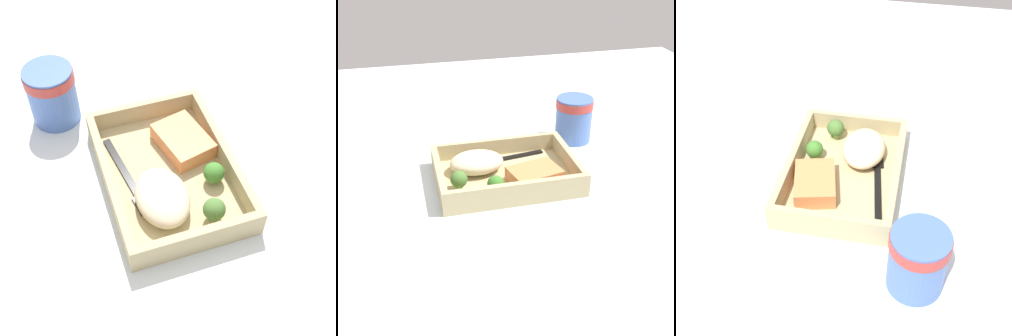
# 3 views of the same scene
# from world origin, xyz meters

# --- Properties ---
(ground_plane) EXTENTS (1.60, 1.60, 0.02)m
(ground_plane) POSITION_xyz_m (0.00, 0.00, -0.01)
(ground_plane) COLOR silver
(takeout_tray) EXTENTS (0.27, 0.19, 0.01)m
(takeout_tray) POSITION_xyz_m (0.00, 0.00, 0.01)
(takeout_tray) COLOR tan
(takeout_tray) RESTS_ON ground_plane
(tray_rim) EXTENTS (0.27, 0.19, 0.03)m
(tray_rim) POSITION_xyz_m (0.00, 0.00, 0.03)
(tray_rim) COLOR tan
(tray_rim) RESTS_ON takeout_tray
(salmon_fillet) EXTENTS (0.11, 0.09, 0.03)m
(salmon_fillet) POSITION_xyz_m (-0.05, 0.04, 0.03)
(salmon_fillet) COLOR #E7844D
(salmon_fillet) RESTS_ON takeout_tray
(mashed_potatoes) EXTENTS (0.11, 0.08, 0.04)m
(mashed_potatoes) POSITION_xyz_m (0.05, -0.03, 0.03)
(mashed_potatoes) COLOR beige
(mashed_potatoes) RESTS_ON takeout_tray
(broccoli_floret_1) EXTENTS (0.03, 0.03, 0.04)m
(broccoli_floret_1) POSITION_xyz_m (0.03, 0.06, 0.03)
(broccoli_floret_1) COLOR #89AB66
(broccoli_floret_1) RESTS_ON takeout_tray
(broccoli_floret_2) EXTENTS (0.03, 0.03, 0.04)m
(broccoli_floret_2) POSITION_xyz_m (0.10, 0.03, 0.03)
(broccoli_floret_2) COLOR #779854
(broccoli_floret_2) RESTS_ON takeout_tray
(fork) EXTENTS (0.16, 0.04, 0.00)m
(fork) POSITION_xyz_m (-0.01, -0.06, 0.01)
(fork) COLOR black
(fork) RESTS_ON takeout_tray
(paper_cup) EXTENTS (0.08, 0.08, 0.10)m
(paper_cup) POSITION_xyz_m (-0.19, -0.14, 0.06)
(paper_cup) COLOR #486AB3
(paper_cup) RESTS_ON ground_plane
(receipt_slip) EXTENTS (0.13, 0.15, 0.00)m
(receipt_slip) POSITION_xyz_m (-0.11, 0.24, 0.00)
(receipt_slip) COLOR white
(receipt_slip) RESTS_ON ground_plane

